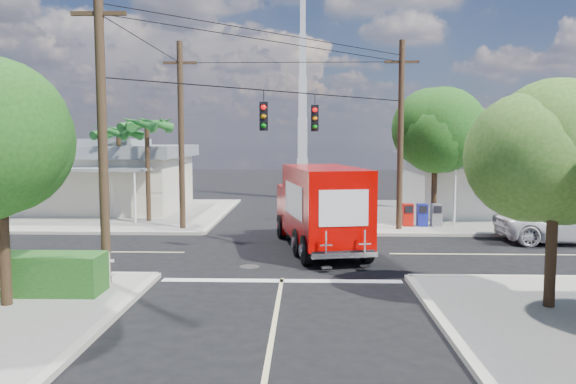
{
  "coord_description": "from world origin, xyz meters",
  "views": [
    {
      "loc": [
        0.75,
        -21.47,
        4.41
      ],
      "look_at": [
        0.0,
        2.0,
        2.2
      ],
      "focal_mm": 35.0,
      "sensor_mm": 36.0,
      "label": 1
    }
  ],
  "objects": [
    {
      "name": "palm_nw_back",
      "position": [
        -9.5,
        9.0,
        4.67
      ],
      "size": [
        3.01,
        3.08,
        5.19
      ],
      "color": "#422D1C",
      "rests_on": "sidewalk_nw"
    },
    {
      "name": "building_nw",
      "position": [
        -12.0,
        12.46,
        2.22
      ],
      "size": [
        10.8,
        10.2,
        4.3
      ],
      "color": "beige",
      "rests_on": "sidewalk_nw"
    },
    {
      "name": "tree_ne_front",
      "position": [
        7.21,
        6.76,
        4.77
      ],
      "size": [
        4.21,
        4.14,
        6.66
      ],
      "color": "#422D1C",
      "rests_on": "sidewalk_ne"
    },
    {
      "name": "utility_poles",
      "position": [
        -1.58,
        1.6,
        4.67
      ],
      "size": [
        12.0,
        10.68,
        9.0
      ],
      "color": "#473321",
      "rests_on": "ground"
    },
    {
      "name": "parked_car",
      "position": [
        11.89,
        2.68,
        0.79
      ],
      "size": [
        5.7,
        2.64,
        1.58
      ],
      "primitive_type": "imported",
      "rotation": [
        0.0,
        0.0,
        1.57
      ],
      "color": "silver",
      "rests_on": "ground"
    },
    {
      "name": "building_ne",
      "position": [
        12.5,
        11.97,
        2.32
      ],
      "size": [
        11.8,
        10.2,
        4.5
      ],
      "color": "silver",
      "rests_on": "sidewalk_ne"
    },
    {
      "name": "tree_ne_back",
      "position": [
        9.81,
        8.96,
        4.19
      ],
      "size": [
        3.77,
        3.66,
        5.82
      ],
      "color": "#422D1C",
      "rests_on": "sidewalk_ne"
    },
    {
      "name": "sidewalk_ne",
      "position": [
        10.88,
        10.88,
        0.07
      ],
      "size": [
        14.12,
        14.12,
        0.14
      ],
      "color": "gray",
      "rests_on": "ground"
    },
    {
      "name": "tree_se",
      "position": [
        7.01,
        -7.24,
        4.04
      ],
      "size": [
        3.67,
        3.54,
        5.62
      ],
      "color": "#422D1C",
      "rests_on": "sidewalk_se"
    },
    {
      "name": "sidewalk_nw",
      "position": [
        -10.88,
        10.88,
        0.07
      ],
      "size": [
        14.12,
        14.12,
        0.14
      ],
      "color": "gray",
      "rests_on": "ground"
    },
    {
      "name": "road_markings",
      "position": [
        0.0,
        -1.47,
        0.01
      ],
      "size": [
        32.0,
        32.0,
        0.01
      ],
      "color": "beige",
      "rests_on": "ground"
    },
    {
      "name": "ground",
      "position": [
        0.0,
        0.0,
        0.0
      ],
      "size": [
        120.0,
        120.0,
        0.0
      ],
      "primitive_type": "plane",
      "color": "black",
      "rests_on": "ground"
    },
    {
      "name": "delivery_truck",
      "position": [
        1.32,
        0.73,
        1.7
      ],
      "size": [
        3.8,
        8.02,
        3.34
      ],
      "color": "black",
      "rests_on": "ground"
    },
    {
      "name": "picket_fence",
      "position": [
        -7.8,
        -5.6,
        0.68
      ],
      "size": [
        5.94,
        0.06,
        1.0
      ],
      "color": "silver",
      "rests_on": "sidewalk_sw"
    },
    {
      "name": "palm_nw_front",
      "position": [
        -7.5,
        7.5,
        5.04
      ],
      "size": [
        3.01,
        3.08,
        5.59
      ],
      "color": "#422D1C",
      "rests_on": "sidewalk_nw"
    },
    {
      "name": "vending_boxes",
      "position": [
        6.5,
        6.2,
        0.69
      ],
      "size": [
        1.9,
        0.5,
        1.1
      ],
      "color": "red",
      "rests_on": "sidewalk_ne"
    },
    {
      "name": "radio_tower",
      "position": [
        0.5,
        20.0,
        5.64
      ],
      "size": [
        0.8,
        0.8,
        17.0
      ],
      "color": "silver",
      "rests_on": "ground"
    }
  ]
}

